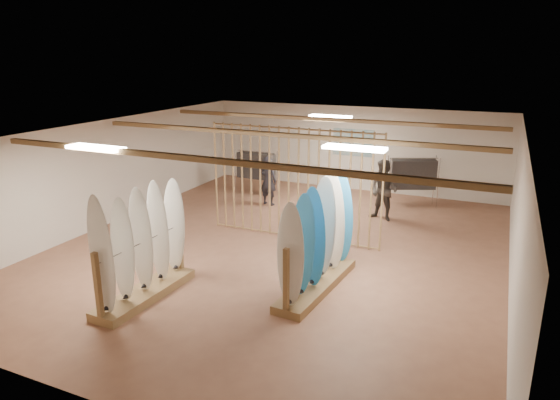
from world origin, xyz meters
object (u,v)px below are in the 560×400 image
at_px(rack_left, 143,261).
at_px(clothing_rack_b, 413,174).
at_px(shopper_b, 384,186).
at_px(rack_right, 318,253).
at_px(shopper_a, 268,177).
at_px(clothing_rack_a, 256,166).

xyz_separation_m(rack_left, clothing_rack_b, (3.54, 8.06, 0.25)).
bearing_deg(clothing_rack_b, rack_left, -137.72).
relative_size(clothing_rack_b, shopper_b, 0.80).
bearing_deg(rack_right, rack_left, -144.54).
height_order(clothing_rack_b, shopper_b, shopper_b).
bearing_deg(shopper_a, clothing_rack_b, -151.16).
distance_m(rack_left, shopper_a, 6.48).
distance_m(shopper_a, shopper_b, 3.53).
bearing_deg(rack_left, shopper_a, 96.43).
distance_m(clothing_rack_b, shopper_b, 1.70).
distance_m(clothing_rack_a, clothing_rack_b, 4.95).
bearing_deg(clothing_rack_b, clothing_rack_a, 163.85).
relative_size(rack_left, shopper_b, 1.22).
bearing_deg(rack_right, clothing_rack_b, 88.37).
height_order(rack_right, shopper_b, rack_right).
height_order(clothing_rack_b, shopper_a, shopper_a).
height_order(rack_left, clothing_rack_a, rack_left).
bearing_deg(rack_left, clothing_rack_a, 102.60).
distance_m(rack_right, shopper_b, 4.75).
bearing_deg(rack_left, shopper_b, 66.81).
bearing_deg(shopper_b, clothing_rack_a, -177.97).
height_order(rack_left, shopper_b, rack_left).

